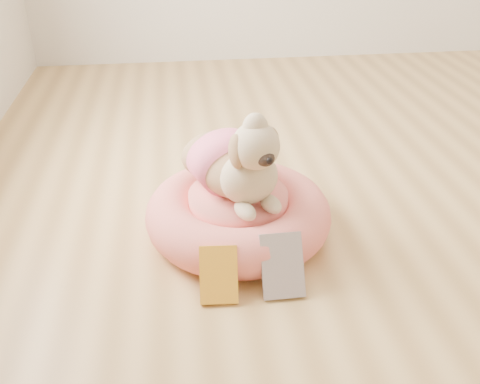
{
  "coord_description": "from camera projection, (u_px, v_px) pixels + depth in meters",
  "views": [
    {
      "loc": [
        -1.04,
        -1.68,
        1.14
      ],
      "look_at": [
        -0.83,
        -0.08,
        0.21
      ],
      "focal_mm": 40.0,
      "sensor_mm": 36.0,
      "label": 1
    }
  ],
  "objects": [
    {
      "name": "floor",
      "position": [
        443.0,
        213.0,
        2.13
      ],
      "size": [
        4.5,
        4.5,
        0.0
      ],
      "primitive_type": "plane",
      "color": "#B4874B",
      "rests_on": "ground"
    },
    {
      "name": "pet_bed",
      "position": [
        238.0,
        214.0,
        1.97
      ],
      "size": [
        0.68,
        0.68,
        0.18
      ],
      "color": "#FF7B63",
      "rests_on": "floor"
    },
    {
      "name": "dog",
      "position": [
        236.0,
        148.0,
        1.84
      ],
      "size": [
        0.48,
        0.57,
        0.36
      ],
      "primitive_type": null,
      "rotation": [
        0.0,
        0.0,
        0.34
      ],
      "color": "brown",
      "rests_on": "pet_bed"
    },
    {
      "name": "book_yellow",
      "position": [
        219.0,
        275.0,
        1.67
      ],
      "size": [
        0.13,
        0.13,
        0.16
      ],
      "primitive_type": "cube",
      "rotation": [
        -0.57,
        0.0,
        -0.08
      ],
      "color": "yellow",
      "rests_on": "floor"
    },
    {
      "name": "book_white",
      "position": [
        282.0,
        266.0,
        1.69
      ],
      "size": [
        0.14,
        0.13,
        0.18
      ],
      "primitive_type": "cube",
      "rotation": [
        -0.58,
        0.0,
        0.01
      ],
      "color": "white",
      "rests_on": "floor"
    }
  ]
}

